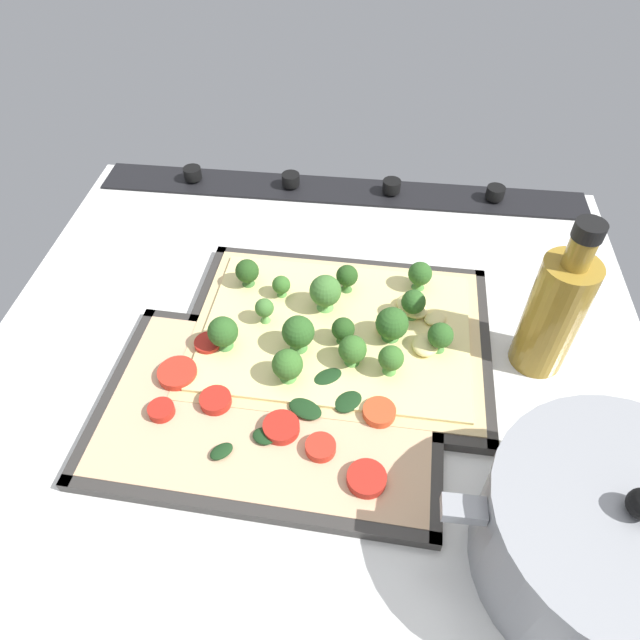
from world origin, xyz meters
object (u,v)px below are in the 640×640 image
at_px(broccoli_pizza, 338,328).
at_px(oil_bottle, 554,312).
at_px(baking_tray_back, 271,413).
at_px(cooking_pot, 610,540).
at_px(baking_tray_front, 336,337).
at_px(veggie_pizza_back, 270,409).

distance_m(broccoli_pizza, oil_bottle, 0.24).
relative_size(baking_tray_back, oil_bottle, 1.91).
xyz_separation_m(cooking_pot, oil_bottle, (0.01, -0.24, 0.03)).
height_order(cooking_pot, oil_bottle, oil_bottle).
bearing_deg(baking_tray_back, cooking_pot, 157.92).
bearing_deg(baking_tray_front, baking_tray_back, 62.51).
relative_size(baking_tray_front, baking_tray_back, 0.98).
distance_m(baking_tray_front, broccoli_pizza, 0.02).
distance_m(veggie_pizza_back, oil_bottle, 0.32).
bearing_deg(veggie_pizza_back, oil_bottle, -159.07).
bearing_deg(veggie_pizza_back, baking_tray_front, -117.24).
relative_size(baking_tray_front, oil_bottle, 1.87).
xyz_separation_m(broccoli_pizza, baking_tray_back, (0.06, 0.11, -0.02)).
bearing_deg(baking_tray_back, oil_bottle, -159.24).
bearing_deg(oil_bottle, veggie_pizza_back, 20.93).
bearing_deg(cooking_pot, oil_bottle, -86.66).
height_order(broccoli_pizza, cooking_pot, cooking_pot).
height_order(baking_tray_back, oil_bottle, oil_bottle).
bearing_deg(veggie_pizza_back, baking_tray_back, -79.79).
height_order(baking_tray_front, oil_bottle, oil_bottle).
distance_m(baking_tray_back, veggie_pizza_back, 0.01).
relative_size(veggie_pizza_back, oil_bottle, 1.79).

